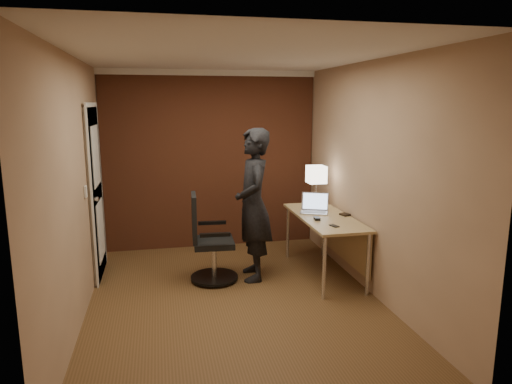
{
  "coord_description": "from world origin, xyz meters",
  "views": [
    {
      "loc": [
        -0.73,
        -4.47,
        2.06
      ],
      "look_at": [
        0.35,
        0.55,
        1.05
      ],
      "focal_mm": 32.0,
      "sensor_mm": 36.0,
      "label": 1
    }
  ],
  "objects_px": {
    "wallet": "(345,215)",
    "laptop": "(314,207)",
    "desk": "(330,226)",
    "phone": "(334,226)",
    "mouse": "(317,219)",
    "office_chair": "(208,244)",
    "desk_lamp": "(316,175)",
    "person": "(253,205)"
  },
  "relations": [
    {
      "from": "mouse",
      "to": "person",
      "type": "bearing_deg",
      "value": 167.75
    },
    {
      "from": "desk_lamp",
      "to": "phone",
      "type": "distance_m",
      "value": 1.04
    },
    {
      "from": "desk_lamp",
      "to": "desk",
      "type": "bearing_deg",
      "value": -88.52
    },
    {
      "from": "laptop",
      "to": "wallet",
      "type": "xyz_separation_m",
      "value": [
        0.3,
        -0.25,
        -0.05
      ]
    },
    {
      "from": "phone",
      "to": "office_chair",
      "type": "bearing_deg",
      "value": 142.28
    },
    {
      "from": "mouse",
      "to": "office_chair",
      "type": "relative_size",
      "value": 0.1
    },
    {
      "from": "mouse",
      "to": "person",
      "type": "xyz_separation_m",
      "value": [
        -0.7,
        0.24,
        0.14
      ]
    },
    {
      "from": "mouse",
      "to": "phone",
      "type": "distance_m",
      "value": 0.31
    },
    {
      "from": "person",
      "to": "wallet",
      "type": "bearing_deg",
      "value": 87.73
    },
    {
      "from": "mouse",
      "to": "office_chair",
      "type": "xyz_separation_m",
      "value": [
        -1.24,
        0.24,
        -0.3
      ]
    },
    {
      "from": "desk",
      "to": "wallet",
      "type": "relative_size",
      "value": 13.64
    },
    {
      "from": "phone",
      "to": "laptop",
      "type": "bearing_deg",
      "value": 73.6
    },
    {
      "from": "laptop",
      "to": "phone",
      "type": "bearing_deg",
      "value": -90.79
    },
    {
      "from": "desk_lamp",
      "to": "wallet",
      "type": "bearing_deg",
      "value": -70.01
    },
    {
      "from": "wallet",
      "to": "person",
      "type": "height_order",
      "value": "person"
    },
    {
      "from": "wallet",
      "to": "person",
      "type": "bearing_deg",
      "value": 174.7
    },
    {
      "from": "desk",
      "to": "phone",
      "type": "distance_m",
      "value": 0.5
    },
    {
      "from": "phone",
      "to": "person",
      "type": "height_order",
      "value": "person"
    },
    {
      "from": "laptop",
      "to": "person",
      "type": "relative_size",
      "value": 0.23
    },
    {
      "from": "phone",
      "to": "wallet",
      "type": "bearing_deg",
      "value": 38.91
    },
    {
      "from": "desk",
      "to": "desk_lamp",
      "type": "xyz_separation_m",
      "value": [
        -0.01,
        0.49,
        0.55
      ]
    },
    {
      "from": "laptop",
      "to": "office_chair",
      "type": "relative_size",
      "value": 0.4
    },
    {
      "from": "phone",
      "to": "desk_lamp",
      "type": "bearing_deg",
      "value": 67.17
    },
    {
      "from": "wallet",
      "to": "laptop",
      "type": "bearing_deg",
      "value": 140.55
    },
    {
      "from": "mouse",
      "to": "desk_lamp",
      "type": "bearing_deg",
      "value": 78.33
    },
    {
      "from": "mouse",
      "to": "phone",
      "type": "bearing_deg",
      "value": -66.5
    },
    {
      "from": "desk",
      "to": "office_chair",
      "type": "distance_m",
      "value": 1.47
    },
    {
      "from": "wallet",
      "to": "office_chair",
      "type": "height_order",
      "value": "office_chair"
    },
    {
      "from": "laptop",
      "to": "mouse",
      "type": "height_order",
      "value": "laptop"
    },
    {
      "from": "mouse",
      "to": "office_chair",
      "type": "bearing_deg",
      "value": 175.41
    },
    {
      "from": "desk",
      "to": "office_chair",
      "type": "bearing_deg",
      "value": 176.94
    },
    {
      "from": "desk",
      "to": "laptop",
      "type": "relative_size",
      "value": 3.69
    },
    {
      "from": "office_chair",
      "to": "laptop",
      "type": "bearing_deg",
      "value": 6.02
    },
    {
      "from": "desk",
      "to": "phone",
      "type": "height_order",
      "value": "phone"
    },
    {
      "from": "desk_lamp",
      "to": "laptop",
      "type": "relative_size",
      "value": 1.32
    },
    {
      "from": "laptop",
      "to": "desk_lamp",
      "type": "bearing_deg",
      "value": 67.75
    },
    {
      "from": "laptop",
      "to": "mouse",
      "type": "distance_m",
      "value": 0.4
    },
    {
      "from": "mouse",
      "to": "person",
      "type": "height_order",
      "value": "person"
    },
    {
      "from": "mouse",
      "to": "wallet",
      "type": "distance_m",
      "value": 0.42
    },
    {
      "from": "mouse",
      "to": "wallet",
      "type": "height_order",
      "value": "mouse"
    },
    {
      "from": "desk",
      "to": "wallet",
      "type": "bearing_deg",
      "value": -8.96
    },
    {
      "from": "desk",
      "to": "laptop",
      "type": "height_order",
      "value": "laptop"
    }
  ]
}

